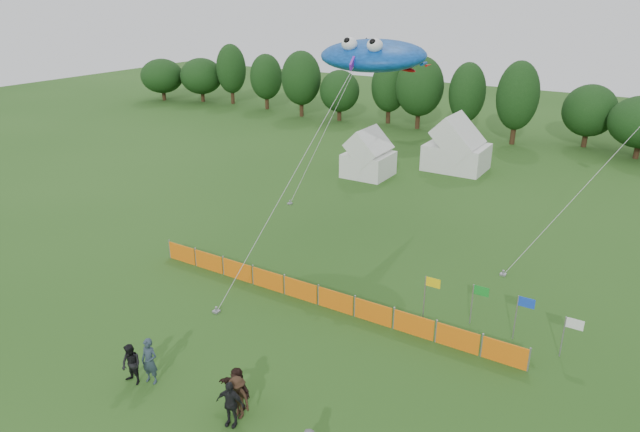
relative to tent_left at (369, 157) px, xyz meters
The scene contains 14 objects.
ground 28.32m from the tent_left, 72.78° to the right, with size 160.00×160.00×0.00m, color #234C16.
treeline 20.67m from the tent_left, 60.89° to the left, with size 104.57×8.78×8.36m.
tent_left is the anchor object (origin of this frame).
tent_right 7.84m from the tent_left, 45.32° to the left, with size 5.03×4.03×3.55m.
barrier_fence 21.26m from the tent_left, 69.26° to the right, with size 19.90×0.06×1.00m.
flag_row 23.73m from the tent_left, 49.27° to the right, with size 6.73×0.79×2.20m.
spectator_a 28.76m from the tent_left, 79.67° to the right, with size 0.70×0.46×1.92m, color #283643.
spectator_b 29.10m from the tent_left, 80.88° to the right, with size 0.83×0.65×1.71m, color black.
spectator_c 29.54m from the tent_left, 71.65° to the right, with size 1.09×0.63×1.69m, color #301F13.
spectator_d 29.96m from the tent_left, 71.86° to the right, with size 1.05×0.44×1.78m, color black.
spectator_f 29.08m from the tent_left, 72.03° to the right, with size 1.57×0.50×1.70m, color black.
stingray_kite 14.15m from the tent_left, 61.64° to the right, with size 6.70×21.69×11.93m.
small_kite_white 19.00m from the tent_left, 14.24° to the right, with size 6.03×11.09×8.49m.
small_kite_dark 5.34m from the tent_left, 130.19° to the right, with size 0.92×11.81×10.75m.
Camera 1 is at (12.05, -13.39, 14.22)m, focal length 32.00 mm.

